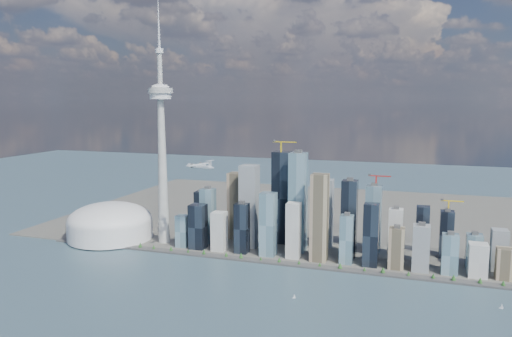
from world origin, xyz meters
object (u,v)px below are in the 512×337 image
(needle_tower, at_px, (162,143))
(dome_stadium, at_px, (110,223))
(sailboat_east, at_px, (502,307))
(sailboat_west, at_px, (294,297))
(airplane, at_px, (200,166))

(needle_tower, relative_size, dome_stadium, 2.75)
(sailboat_east, bearing_deg, sailboat_west, -152.68)
(needle_tower, xyz_separation_m, airplane, (135.90, -89.58, -35.11))
(dome_stadium, height_order, sailboat_west, dome_stadium)
(sailboat_east, bearing_deg, dome_stadium, -173.72)
(dome_stadium, bearing_deg, sailboat_east, -10.16)
(airplane, bearing_deg, dome_stadium, -177.88)
(airplane, relative_size, sailboat_west, 8.84)
(airplane, bearing_deg, sailboat_west, -11.65)
(sailboat_west, bearing_deg, needle_tower, 135.56)
(airplane, bearing_deg, needle_tower, 164.82)
(sailboat_west, bearing_deg, dome_stadium, 144.00)
(needle_tower, distance_m, airplane, 166.51)
(dome_stadium, distance_m, airplane, 329.35)
(needle_tower, xyz_separation_m, sailboat_west, (369.30, -223.59, -233.20))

